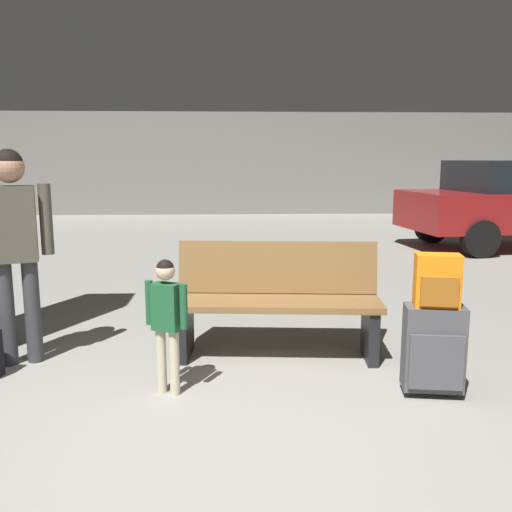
% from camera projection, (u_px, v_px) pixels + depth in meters
% --- Properties ---
extents(ground_plane, '(18.00, 18.00, 0.10)m').
position_uv_depth(ground_plane, '(228.00, 290.00, 6.75)').
color(ground_plane, gray).
extents(garage_back_wall, '(18.00, 0.12, 2.80)m').
position_uv_depth(garage_back_wall, '(229.00, 164.00, 15.21)').
color(garage_back_wall, slate).
rests_on(garage_back_wall, ground_plane).
extents(bench, '(1.64, 0.66, 0.89)m').
position_uv_depth(bench, '(277.00, 301.00, 4.31)').
color(bench, brown).
rests_on(bench, ground_plane).
extents(suitcase, '(0.41, 0.28, 0.60)m').
position_uv_depth(suitcase, '(433.00, 349.00, 3.58)').
color(suitcase, '#4C4C51').
rests_on(suitcase, ground_plane).
extents(backpack_bright, '(0.31, 0.24, 0.34)m').
position_uv_depth(backpack_bright, '(437.00, 281.00, 3.50)').
color(backpack_bright, orange).
rests_on(backpack_bright, suitcase).
extents(child, '(0.28, 0.23, 0.91)m').
position_uv_depth(child, '(166.00, 312.00, 3.57)').
color(child, beige).
rests_on(child, ground_plane).
extents(adult, '(0.53, 0.28, 1.61)m').
position_uv_depth(adult, '(14.00, 234.00, 4.04)').
color(adult, '#38383D').
rests_on(adult, ground_plane).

